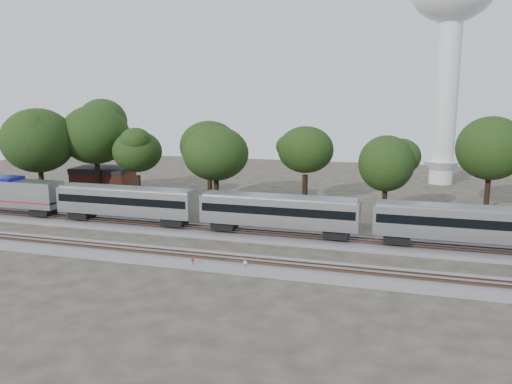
# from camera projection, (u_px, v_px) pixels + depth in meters

# --- Properties ---
(ground) EXTENTS (160.00, 160.00, 0.00)m
(ground) POSITION_uv_depth(u_px,v_px,m) (193.00, 248.00, 52.31)
(ground) COLOR #383328
(ground) RESTS_ON ground
(track_far) EXTENTS (160.00, 5.00, 0.73)m
(track_far) POSITION_uv_depth(u_px,v_px,m) (214.00, 232.00, 57.92)
(track_far) COLOR slate
(track_far) RESTS_ON ground
(track_near) EXTENTS (160.00, 5.00, 0.73)m
(track_near) POSITION_uv_depth(u_px,v_px,m) (176.00, 257.00, 48.50)
(track_near) COLOR slate
(track_near) RESTS_ON ground
(train) EXTENTS (130.39, 3.18, 4.69)m
(train) POSITION_uv_depth(u_px,v_px,m) (466.00, 223.00, 49.71)
(train) COLOR silver
(train) RESTS_ON ground
(switch_stand_red) EXTENTS (0.32, 0.13, 1.03)m
(switch_stand_red) POSITION_uv_depth(u_px,v_px,m) (193.00, 262.00, 45.59)
(switch_stand_red) COLOR #512D19
(switch_stand_red) RESTS_ON ground
(switch_stand_white) EXTENTS (0.31, 0.09, 0.97)m
(switch_stand_white) POSITION_uv_depth(u_px,v_px,m) (245.00, 264.00, 45.16)
(switch_stand_white) COLOR #512D19
(switch_stand_white) RESTS_ON ground
(switch_lever) EXTENTS (0.56, 0.41, 0.30)m
(switch_lever) POSITION_uv_depth(u_px,v_px,m) (218.00, 267.00, 45.84)
(switch_lever) COLOR #512D19
(switch_lever) RESTS_ON ground
(water_tower) EXTENTS (14.90, 14.90, 41.25)m
(water_tower) POSITION_uv_depth(u_px,v_px,m) (452.00, 12.00, 87.56)
(water_tower) COLOR silver
(water_tower) RESTS_ON ground
(brick_building) EXTENTS (9.99, 7.69, 4.40)m
(brick_building) POSITION_uv_depth(u_px,v_px,m) (104.00, 180.00, 83.02)
(brick_building) COLOR brown
(brick_building) RESTS_ON ground
(tree_0) EXTENTS (9.53, 9.53, 13.44)m
(tree_0) POSITION_uv_depth(u_px,v_px,m) (38.00, 141.00, 74.35)
(tree_0) COLOR black
(tree_0) RESTS_ON ground
(tree_1) EXTENTS (10.15, 10.15, 14.31)m
(tree_1) POSITION_uv_depth(u_px,v_px,m) (95.00, 135.00, 77.88)
(tree_1) COLOR black
(tree_1) RESTS_ON ground
(tree_2) EXTENTS (7.91, 7.91, 11.15)m
(tree_2) POSITION_uv_depth(u_px,v_px,m) (137.00, 152.00, 74.22)
(tree_2) COLOR black
(tree_2) RESTS_ON ground
(tree_3) EXTENTS (8.68, 8.68, 12.24)m
(tree_3) POSITION_uv_depth(u_px,v_px,m) (209.00, 146.00, 74.85)
(tree_3) COLOR black
(tree_3) RESTS_ON ground
(tree_4) EXTENTS (8.33, 8.33, 11.75)m
(tree_4) POSITION_uv_depth(u_px,v_px,m) (216.00, 154.00, 67.46)
(tree_4) COLOR black
(tree_4) RESTS_ON ground
(tree_5) EXTENTS (8.25, 8.25, 11.63)m
(tree_5) POSITION_uv_depth(u_px,v_px,m) (306.00, 150.00, 73.51)
(tree_5) COLOR black
(tree_5) RESTS_ON ground
(tree_6) EXTENTS (7.44, 7.44, 10.48)m
(tree_6) POSITION_uv_depth(u_px,v_px,m) (386.00, 164.00, 63.79)
(tree_6) COLOR black
(tree_6) RESTS_ON ground
(tree_7) EXTENTS (8.90, 8.90, 12.55)m
(tree_7) POSITION_uv_depth(u_px,v_px,m) (491.00, 148.00, 68.75)
(tree_7) COLOR black
(tree_7) RESTS_ON ground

